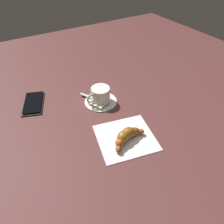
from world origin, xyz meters
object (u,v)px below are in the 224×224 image
at_px(saucer, 101,101).
at_px(cell_phone, 33,103).
at_px(sugar_packet, 96,105).
at_px(napkin, 126,137).
at_px(espresso_cup, 100,95).
at_px(croissant, 126,136).
at_px(teaspoon, 99,100).

xyz_separation_m(saucer, cell_phone, (0.12, 0.22, 0.00)).
relative_size(sugar_packet, napkin, 0.36).
distance_m(espresso_cup, napkin, 0.20).
bearing_deg(saucer, croissant, 173.33).
relative_size(sugar_packet, cell_phone, 0.41).
bearing_deg(teaspoon, sugar_packet, 127.59).
bearing_deg(napkin, saucer, -5.66).
bearing_deg(espresso_cup, saucer, -54.02).
bearing_deg(sugar_packet, napkin, -21.59).
bearing_deg(napkin, croissant, 154.55).
xyz_separation_m(espresso_cup, sugar_packet, (-0.02, 0.03, -0.02)).
height_order(sugar_packet, croissant, croissant).
xyz_separation_m(teaspoon, croissant, (-0.21, 0.02, 0.01)).
relative_size(sugar_packet, croissant, 0.51).
distance_m(sugar_packet, napkin, 0.18).
height_order(saucer, teaspoon, teaspoon).
xyz_separation_m(saucer, napkin, (-0.20, 0.02, -0.00)).
height_order(teaspoon, sugar_packet, teaspoon).
height_order(sugar_packet, napkin, sugar_packet).
distance_m(saucer, espresso_cup, 0.03).
height_order(sugar_packet, cell_phone, sugar_packet).
distance_m(teaspoon, napkin, 0.20).
height_order(saucer, sugar_packet, sugar_packet).
xyz_separation_m(sugar_packet, napkin, (-0.18, -0.01, -0.01)).
relative_size(espresso_cup, sugar_packet, 1.50).
distance_m(saucer, cell_phone, 0.25).
bearing_deg(cell_phone, teaspoon, -119.08).
xyz_separation_m(saucer, sugar_packet, (-0.02, 0.03, 0.01)).
bearing_deg(sugar_packet, espresso_cup, 95.16).
height_order(espresso_cup, cell_phone, espresso_cup).
height_order(saucer, napkin, saucer).
distance_m(saucer, sugar_packet, 0.03).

